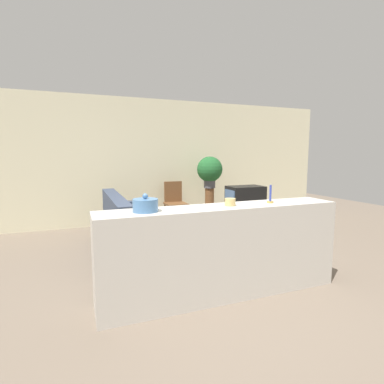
# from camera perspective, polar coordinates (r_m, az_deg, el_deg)

# --- Properties ---
(ground_plane) EXTENTS (14.00, 14.00, 0.00)m
(ground_plane) POSITION_cam_1_polar(r_m,az_deg,el_deg) (3.71, 3.44, -16.85)
(ground_plane) COLOR #756656
(wall_back) EXTENTS (9.00, 0.06, 2.70)m
(wall_back) POSITION_cam_1_polar(r_m,az_deg,el_deg) (6.66, -9.02, 5.73)
(wall_back) COLOR beige
(wall_back) RESTS_ON ground_plane
(couch) EXTENTS (0.92, 2.09, 0.88)m
(couch) POSITION_cam_1_polar(r_m,az_deg,el_deg) (4.85, -10.56, -7.26)
(couch) COLOR #384256
(couch) RESTS_ON ground_plane
(tv_stand) EXTENTS (0.76, 0.47, 0.42)m
(tv_stand) POSITION_cam_1_polar(r_m,az_deg,el_deg) (5.68, 10.01, -6.12)
(tv_stand) COLOR brown
(tv_stand) RESTS_ON ground_plane
(television) EXTENTS (0.66, 0.42, 0.51)m
(television) POSITION_cam_1_polar(r_m,az_deg,el_deg) (5.59, 10.06, -1.48)
(television) COLOR black
(television) RESTS_ON tv_stand
(wooden_chair) EXTENTS (0.44, 0.44, 0.93)m
(wooden_chair) POSITION_cam_1_polar(r_m,az_deg,el_deg) (6.45, -3.28, -1.65)
(wooden_chair) COLOR brown
(wooden_chair) RESTS_ON ground_plane
(plant_stand) EXTENTS (0.20, 0.20, 0.78)m
(plant_stand) POSITION_cam_1_polar(r_m,az_deg,el_deg) (6.59, 3.34, -2.60)
(plant_stand) COLOR brown
(plant_stand) RESTS_ON ground_plane
(potted_plant) EXTENTS (0.55, 0.55, 0.68)m
(potted_plant) POSITION_cam_1_polar(r_m,az_deg,el_deg) (6.50, 3.39, 4.18)
(potted_plant) COLOR #4C4C51
(potted_plant) RESTS_ON plant_stand
(foreground_counter) EXTENTS (2.63, 0.44, 0.97)m
(foreground_counter) POSITION_cam_1_polar(r_m,az_deg,el_deg) (3.26, 5.93, -11.14)
(foreground_counter) COLOR beige
(foreground_counter) RESTS_ON ground_plane
(decorative_bowl) EXTENTS (0.24, 0.24, 0.17)m
(decorative_bowl) POSITION_cam_1_polar(r_m,az_deg,el_deg) (2.85, -8.88, -2.48)
(decorative_bowl) COLOR #4C7AAD
(decorative_bowl) RESTS_ON foreground_counter
(candle_jar) EXTENTS (0.11, 0.11, 0.08)m
(candle_jar) POSITION_cam_1_polar(r_m,az_deg,el_deg) (3.17, 7.27, -1.91)
(candle_jar) COLOR tan
(candle_jar) RESTS_ON foreground_counter
(candlestick) EXTENTS (0.07, 0.07, 0.20)m
(candlestick) POSITION_cam_1_polar(r_m,az_deg,el_deg) (3.44, 14.69, -1.00)
(candlestick) COLOR #B7933D
(candlestick) RESTS_ON foreground_counter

